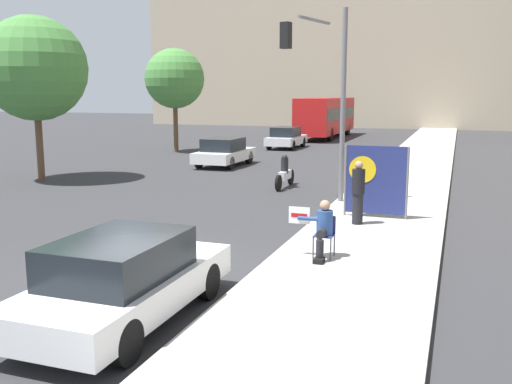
{
  "coord_description": "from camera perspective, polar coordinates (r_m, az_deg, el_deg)",
  "views": [
    {
      "loc": [
        6.0,
        -9.88,
        3.57
      ],
      "look_at": [
        1.38,
        3.1,
        1.17
      ],
      "focal_mm": 40.0,
      "sensor_mm": 36.0,
      "label": 1
    }
  ],
  "objects": [
    {
      "name": "pedestrian_behind",
      "position": [
        17.06,
        11.37,
        0.97
      ],
      "size": [
        0.34,
        0.34,
        1.65
      ],
      "rotation": [
        0.0,
        0.0,
        1.03
      ],
      "color": "#756651",
      "rests_on": "sidewalk_curb"
    },
    {
      "name": "street_tree_near_curb",
      "position": [
        25.03,
        -21.26,
        11.41
      ],
      "size": [
        4.19,
        4.19,
        6.64
      ],
      "color": "brown",
      "rests_on": "ground_plane"
    },
    {
      "name": "ground_plane",
      "position": [
        12.09,
        -11.25,
        -7.5
      ],
      "size": [
        160.0,
        160.0,
        0.0
      ],
      "primitive_type": "plane",
      "color": "#303033"
    },
    {
      "name": "parked_car_curbside",
      "position": [
        9.24,
        -13.07,
        -8.48
      ],
      "size": [
        1.82,
        4.26,
        1.4
      ],
      "color": "white",
      "rests_on": "ground_plane"
    },
    {
      "name": "car_on_road_nearest",
      "position": [
        28.33,
        -3.19,
        4.02
      ],
      "size": [
        1.85,
        4.11,
        1.39
      ],
      "color": "white",
      "rests_on": "ground_plane"
    },
    {
      "name": "protest_banner",
      "position": [
        16.08,
        11.84,
        1.18
      ],
      "size": [
        1.75,
        0.06,
        1.99
      ],
      "color": "slate",
      "rests_on": "sidewalk_curb"
    },
    {
      "name": "street_tree_midblock",
      "position": [
        35.33,
        -8.14,
        11.15
      ],
      "size": [
        3.59,
        3.59,
        6.24
      ],
      "color": "brown",
      "rests_on": "ground_plane"
    },
    {
      "name": "city_bus_on_road",
      "position": [
        46.75,
        7.03,
        7.66
      ],
      "size": [
        2.54,
        11.22,
        3.19
      ],
      "color": "red",
      "rests_on": "ground_plane"
    },
    {
      "name": "jogger_on_sidewalk",
      "position": [
        15.18,
        10.17,
        -0.01
      ],
      "size": [
        0.34,
        0.34,
        1.68
      ],
      "rotation": [
        0.0,
        0.0,
        2.45
      ],
      "color": "black",
      "rests_on": "sidewalk_curb"
    },
    {
      "name": "car_on_road_midblock",
      "position": [
        37.54,
        3.04,
        5.46
      ],
      "size": [
        1.77,
        4.1,
        1.4
      ],
      "color": "silver",
      "rests_on": "ground_plane"
    },
    {
      "name": "motorcycle_on_road",
      "position": [
        21.77,
        2.9,
        1.85
      ],
      "size": [
        0.28,
        2.24,
        1.27
      ],
      "color": "silver",
      "rests_on": "ground_plane"
    },
    {
      "name": "traffic_light_pole",
      "position": [
        18.53,
        6.6,
        11.49
      ],
      "size": [
        2.28,
        2.05,
        5.99
      ],
      "color": "slate",
      "rests_on": "sidewalk_curb"
    },
    {
      "name": "sidewalk_curb",
      "position": [
        25.19,
        15.0,
        1.55
      ],
      "size": [
        3.43,
        90.0,
        0.15
      ],
      "primitive_type": "cube",
      "color": "#A8A399",
      "rests_on": "ground_plane"
    },
    {
      "name": "seated_protester",
      "position": [
        11.97,
        6.67,
        -3.52
      ],
      "size": [
        0.96,
        0.77,
        1.22
      ],
      "rotation": [
        0.0,
        0.0,
        0.06
      ],
      "color": "#474C56",
      "rests_on": "sidewalk_curb"
    }
  ]
}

